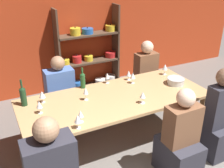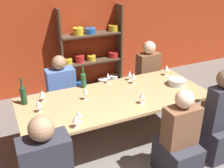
{
  "view_description": "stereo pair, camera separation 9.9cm",
  "coord_description": "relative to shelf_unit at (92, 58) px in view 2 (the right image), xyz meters",
  "views": [
    {
      "loc": [
        -1.33,
        -1.03,
        2.41
      ],
      "look_at": [
        0.1,
        1.81,
        0.91
      ],
      "focal_mm": 42.0,
      "sensor_mm": 36.0,
      "label": 1
    },
    {
      "loc": [
        -1.24,
        -1.07,
        2.41
      ],
      "look_at": [
        0.1,
        1.81,
        0.91
      ],
      "focal_mm": 42.0,
      "sensor_mm": 36.0,
      "label": 2
    }
  ],
  "objects": [
    {
      "name": "wine_glass_white_b",
      "position": [
        -0.29,
        -1.47,
        0.24
      ],
      "size": [
        0.06,
        0.06,
        0.16
      ],
      "color": "white",
      "rests_on": "dining_table"
    },
    {
      "name": "wine_glass_white_d",
      "position": [
        -1.38,
        -1.88,
        0.24
      ],
      "size": [
        0.07,
        0.07,
        0.16
      ],
      "color": "white",
      "rests_on": "dining_table"
    },
    {
      "name": "wine_glass_red_d",
      "position": [
        -0.77,
        -1.82,
        0.25
      ],
      "size": [
        0.07,
        0.07,
        0.19
      ],
      "color": "white",
      "rests_on": "dining_table"
    },
    {
      "name": "shelf_unit",
      "position": [
        0.0,
        0.0,
        0.0
      ],
      "size": [
        1.26,
        0.3,
        1.65
      ],
      "color": "#4C3828",
      "rests_on": "ground_plane"
    },
    {
      "name": "person_near_b",
      "position": [
        0.7,
        -2.7,
        -0.15
      ],
      "size": [
        0.34,
        0.43,
        1.26
      ],
      "color": "#2D2D38",
      "rests_on": "ground_plane"
    },
    {
      "name": "wine_glass_red_a",
      "position": [
        -1.08,
        -2.37,
        0.24
      ],
      "size": [
        0.08,
        0.08,
        0.17
      ],
      "color": "white",
      "rests_on": "dining_table"
    },
    {
      "name": "wine_glass_red_b",
      "position": [
        0.67,
        -1.59,
        0.25
      ],
      "size": [
        0.08,
        0.08,
        0.18
      ],
      "color": "white",
      "rests_on": "dining_table"
    },
    {
      "name": "wine_glass_empty_c",
      "position": [
        -1.01,
        -2.27,
        0.23
      ],
      "size": [
        0.07,
        0.07,
        0.15
      ],
      "color": "white",
      "rests_on": "dining_table"
    },
    {
      "name": "wine_glass_empty_a",
      "position": [
        -1.42,
        -2.37,
        0.24
      ],
      "size": [
        0.08,
        0.08,
        0.16
      ],
      "color": "white",
      "rests_on": "dining_table"
    },
    {
      "name": "wall_back_red",
      "position": [
        -0.49,
        0.2,
        0.72
      ],
      "size": [
        8.8,
        0.06,
        2.7
      ],
      "color": "#B23819",
      "rests_on": "ground_plane"
    },
    {
      "name": "wine_bottle_green",
      "position": [
        -0.67,
        -1.45,
        0.25
      ],
      "size": [
        0.07,
        0.07,
        0.31
      ],
      "color": "#1E4C23",
      "rests_on": "dining_table"
    },
    {
      "name": "wine_glass_empty_b",
      "position": [
        0.05,
        -1.51,
        0.23
      ],
      "size": [
        0.07,
        0.07,
        0.15
      ],
      "color": "white",
      "rests_on": "dining_table"
    },
    {
      "name": "wine_glass_white_a",
      "position": [
        0.04,
        -1.64,
        0.24
      ],
      "size": [
        0.08,
        0.08,
        0.17
      ],
      "color": "white",
      "rests_on": "dining_table"
    },
    {
      "name": "person_far_b",
      "position": [
        -0.9,
        -1.03,
        -0.22
      ],
      "size": [
        0.43,
        0.54,
        1.14
      ],
      "rotation": [
        0.0,
        0.0,
        3.14
      ],
      "color": "#2D2D38",
      "rests_on": "ground_plane"
    },
    {
      "name": "wine_glass_white_c",
      "position": [
        -0.15,
        -2.21,
        0.23
      ],
      "size": [
        0.07,
        0.07,
        0.16
      ],
      "color": "white",
      "rests_on": "dining_table"
    },
    {
      "name": "wine_glass_red_c",
      "position": [
        -1.29,
        -1.63,
        0.23
      ],
      "size": [
        0.08,
        0.08,
        0.16
      ],
      "color": "white",
      "rests_on": "dining_table"
    },
    {
      "name": "person_far_a",
      "position": [
        0.64,
        -1.1,
        -0.19
      ],
      "size": [
        0.39,
        0.49,
        1.19
      ],
      "rotation": [
        0.0,
        0.0,
        3.14
      ],
      "color": "#2D2D38",
      "rests_on": "ground_plane"
    },
    {
      "name": "wine_bottle_dark",
      "position": [
        -1.51,
        -1.6,
        0.26
      ],
      "size": [
        0.08,
        0.08,
        0.35
      ],
      "color": "#19381E",
      "rests_on": "dining_table"
    },
    {
      "name": "dining_table",
      "position": [
        -0.39,
        -1.92,
        0.05
      ],
      "size": [
        2.53,
        1.05,
        0.76
      ],
      "color": "tan",
      "rests_on": "ground_plane"
    },
    {
      "name": "mixing_bowl",
      "position": [
        0.6,
        -1.95,
        0.17
      ],
      "size": [
        0.26,
        0.26,
        0.09
      ],
      "color": "#B7BABC",
      "rests_on": "dining_table"
    },
    {
      "name": "person_near_c",
      "position": [
        0.03,
        -2.78,
        -0.21
      ],
      "size": [
        0.4,
        0.5,
        1.17
      ],
      "color": "#2D2D38",
      "rests_on": "ground_plane"
    }
  ]
}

